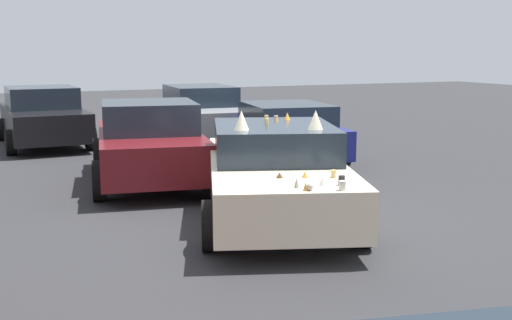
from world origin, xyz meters
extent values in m
plane|color=#2D2D30|center=(0.00, 0.00, 0.00)|extent=(60.00, 60.00, 0.00)
cube|color=beige|center=(0.00, 0.00, 0.58)|extent=(4.80, 3.21, 0.63)
cube|color=#1E2833|center=(0.13, -0.05, 1.13)|extent=(2.47, 2.27, 0.47)
cylinder|color=black|center=(-1.61, -0.43, 0.32)|extent=(0.67, 0.42, 0.63)
cylinder|color=black|center=(-0.98, 1.34, 0.32)|extent=(0.67, 0.42, 0.63)
cylinder|color=black|center=(0.98, -1.34, 0.32)|extent=(0.67, 0.42, 0.63)
cylinder|color=black|center=(1.61, 0.43, 0.32)|extent=(0.67, 0.42, 0.63)
ellipsoid|color=black|center=(-1.16, 1.39, 0.43)|extent=(0.11, 0.06, 0.13)
ellipsoid|color=black|center=(1.13, -1.38, 0.57)|extent=(0.18, 0.08, 0.09)
ellipsoid|color=black|center=(1.34, -1.45, 0.70)|extent=(0.17, 0.08, 0.12)
ellipsoid|color=black|center=(1.35, -1.46, 0.44)|extent=(0.12, 0.06, 0.15)
ellipsoid|color=black|center=(-1.68, -0.38, 0.72)|extent=(0.15, 0.07, 0.14)
ellipsoid|color=black|center=(-0.57, 1.18, 0.60)|extent=(0.19, 0.08, 0.12)
ellipsoid|color=black|center=(-0.17, 1.04, 0.61)|extent=(0.10, 0.05, 0.14)
ellipsoid|color=black|center=(-1.20, -0.55, 0.49)|extent=(0.15, 0.07, 0.11)
ellipsoid|color=black|center=(-0.45, -0.82, 0.43)|extent=(0.18, 0.08, 0.11)
ellipsoid|color=black|center=(-0.85, -0.68, 0.74)|extent=(0.11, 0.06, 0.11)
cone|color=orange|center=(-1.35, 0.25, 0.93)|extent=(0.10, 0.10, 0.08)
cone|color=gray|center=(-1.83, 0.61, 0.95)|extent=(0.08, 0.08, 0.12)
cone|color=silver|center=(-1.84, 0.28, 0.95)|extent=(0.12, 0.12, 0.10)
cylinder|color=silver|center=(-2.16, 0.21, 0.95)|extent=(0.12, 0.12, 0.11)
sphere|color=gray|center=(-2.01, 0.54, 0.94)|extent=(0.08, 0.08, 0.08)
cone|color=#A87A38|center=(-2.00, 0.59, 0.95)|extent=(0.08, 0.08, 0.10)
cylinder|color=black|center=(-1.91, 0.07, 0.95)|extent=(0.10, 0.10, 0.11)
cylinder|color=tan|center=(-1.51, -0.07, 0.94)|extent=(0.09, 0.09, 0.10)
cone|color=#51381E|center=(-1.24, 0.54, 0.93)|extent=(0.12, 0.12, 0.07)
cone|color=orange|center=(0.56, -0.29, 1.41)|extent=(0.06, 0.06, 0.08)
cylinder|color=tan|center=(0.20, 0.04, 1.41)|extent=(0.07, 0.07, 0.09)
cone|color=orange|center=(0.64, -0.51, 1.43)|extent=(0.12, 0.12, 0.11)
cylinder|color=gray|center=(0.84, -0.41, 1.40)|extent=(0.08, 0.08, 0.05)
cylinder|color=tan|center=(0.63, -0.15, 1.41)|extent=(0.07, 0.07, 0.09)
cone|color=beige|center=(-0.56, -0.34, 1.50)|extent=(0.21, 0.21, 0.26)
cone|color=beige|center=(-0.23, 0.62, 1.50)|extent=(0.21, 0.21, 0.26)
cube|color=navy|center=(4.44, -2.28, 0.57)|extent=(4.34, 2.37, 0.60)
cube|color=#1E2833|center=(4.06, -2.22, 1.08)|extent=(2.23, 1.91, 0.43)
cylinder|color=black|center=(5.84, -1.57, 0.31)|extent=(0.65, 0.31, 0.63)
cylinder|color=black|center=(5.57, -3.37, 0.31)|extent=(0.65, 0.31, 0.63)
cylinder|color=black|center=(3.31, -1.19, 0.31)|extent=(0.65, 0.31, 0.63)
cylinder|color=black|center=(3.04, -2.99, 0.31)|extent=(0.65, 0.31, 0.63)
cube|color=black|center=(8.91, 2.30, 0.61)|extent=(4.32, 1.89, 0.70)
cube|color=#1E2833|center=(9.07, 2.31, 1.23)|extent=(1.99, 1.70, 0.53)
cylinder|color=black|center=(7.61, 1.35, 0.30)|extent=(0.61, 0.23, 0.61)
cylinder|color=black|center=(7.57, 3.19, 0.30)|extent=(0.61, 0.23, 0.61)
cylinder|color=black|center=(10.26, 1.42, 0.30)|extent=(0.61, 0.23, 0.61)
cylinder|color=black|center=(10.22, 3.25, 0.30)|extent=(0.61, 0.23, 0.61)
cube|color=#5B1419|center=(3.32, 0.99, 0.63)|extent=(4.48, 2.50, 0.68)
cube|color=#1E2833|center=(3.18, 1.02, 1.24)|extent=(2.03, 1.93, 0.54)
cylinder|color=black|center=(4.77, 1.66, 0.34)|extent=(0.70, 0.33, 0.67)
cylinder|color=black|center=(4.45, -0.14, 0.34)|extent=(0.70, 0.33, 0.67)
cylinder|color=black|center=(2.19, 2.12, 0.34)|extent=(0.70, 0.33, 0.67)
cylinder|color=black|center=(1.87, 0.32, 0.34)|extent=(0.70, 0.33, 0.67)
cube|color=gray|center=(7.60, -1.51, 0.64)|extent=(4.50, 2.01, 0.72)
cube|color=#1E2833|center=(7.71, -1.52, 1.25)|extent=(2.25, 1.71, 0.50)
cylinder|color=black|center=(6.18, -2.27, 0.33)|extent=(0.68, 0.27, 0.67)
cylinder|color=black|center=(6.31, -0.55, 0.33)|extent=(0.68, 0.27, 0.67)
cylinder|color=black|center=(8.89, -2.48, 0.33)|extent=(0.68, 0.27, 0.67)
cylinder|color=black|center=(9.02, -0.76, 0.33)|extent=(0.68, 0.27, 0.67)
camera|label=1|loc=(-8.02, 3.87, 2.45)|focal=44.26mm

